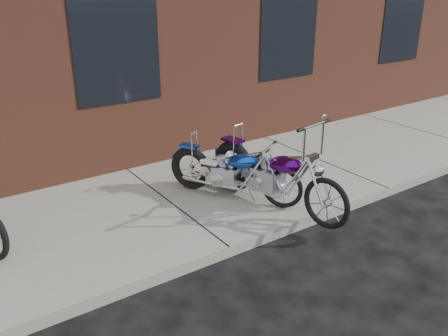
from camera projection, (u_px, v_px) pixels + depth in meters
ground at (229, 258)px, 5.76m from camera, size 120.00×120.00×0.00m
sidewalk at (170, 206)px, 6.88m from camera, size 22.00×3.00×0.15m
chopper_purple at (273, 177)px, 6.59m from camera, size 0.65×2.38×1.34m
chopper_blue at (231, 173)px, 6.87m from camera, size 1.11×1.88×0.91m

